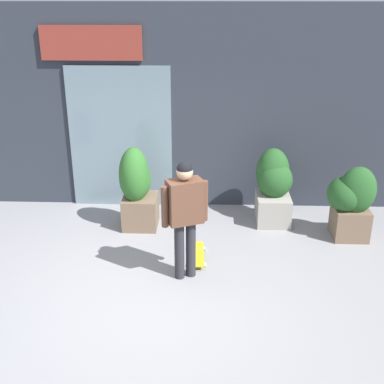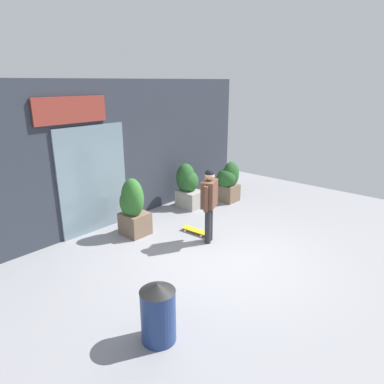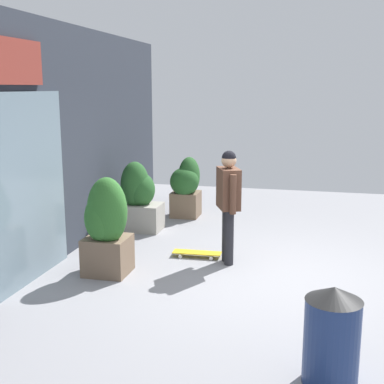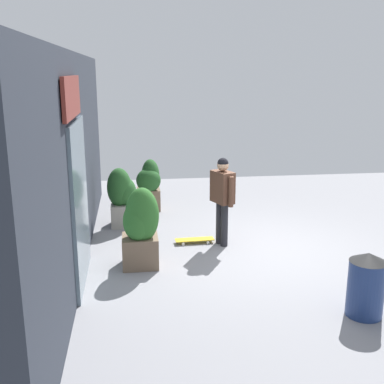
{
  "view_description": "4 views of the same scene",
  "coord_description": "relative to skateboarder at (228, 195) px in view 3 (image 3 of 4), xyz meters",
  "views": [
    {
      "loc": [
        0.73,
        -5.21,
        3.6
      ],
      "look_at": [
        0.51,
        1.12,
        1.0
      ],
      "focal_mm": 46.92,
      "sensor_mm": 36.0,
      "label": 1
    },
    {
      "loc": [
        -4.97,
        -3.63,
        3.34
      ],
      "look_at": [
        0.51,
        1.12,
        1.0
      ],
      "focal_mm": 32.33,
      "sensor_mm": 36.0,
      "label": 2
    },
    {
      "loc": [
        -6.46,
        -0.55,
        2.48
      ],
      "look_at": [
        0.51,
        1.12,
        1.0
      ],
      "focal_mm": 47.61,
      "sensor_mm": 36.0,
      "label": 3
    },
    {
      "loc": [
        -7.61,
        2.18,
        3.1
      ],
      "look_at": [
        0.51,
        1.12,
        1.0
      ],
      "focal_mm": 44.1,
      "sensor_mm": 36.0,
      "label": 4
    }
  ],
  "objects": [
    {
      "name": "ground_plane",
      "position": [
        -0.44,
        -0.58,
        -0.99
      ],
      "size": [
        12.0,
        12.0,
        0.0
      ],
      "primitive_type": "plane",
      "color": "gray"
    },
    {
      "name": "building_facade",
      "position": [
        -0.47,
        2.52,
        0.7
      ],
      "size": [
        8.92,
        0.31,
        3.39
      ],
      "color": "#2D333D",
      "rests_on": "ground_plane"
    },
    {
      "name": "skateboarder",
      "position": [
        0.0,
        0.0,
        0.0
      ],
      "size": [
        0.58,
        0.41,
        1.62
      ],
      "rotation": [
        0.0,
        0.0,
        1.97
      ],
      "color": "#28282D",
      "rests_on": "ground_plane"
    },
    {
      "name": "skateboard",
      "position": [
        0.14,
        0.48,
        -0.93
      ],
      "size": [
        0.27,
        0.73,
        0.08
      ],
      "rotation": [
        0.0,
        0.0,
        1.61
      ],
      "color": "gold",
      "rests_on": "ground_plane"
    },
    {
      "name": "planter_box_left",
      "position": [
        1.35,
        1.8,
        -0.38
      ],
      "size": [
        0.58,
        0.7,
        1.22
      ],
      "color": "gray",
      "rests_on": "ground_plane"
    },
    {
      "name": "planter_box_right",
      "position": [
        -0.84,
        1.49,
        -0.32
      ],
      "size": [
        0.59,
        0.6,
        1.34
      ],
      "color": "brown",
      "rests_on": "ground_plane"
    },
    {
      "name": "planter_box_mid",
      "position": [
        2.44,
        1.22,
        -0.38
      ],
      "size": [
        0.71,
        0.55,
        1.16
      ],
      "color": "brown",
      "rests_on": "ground_plane"
    },
    {
      "name": "trash_bin",
      "position": [
        -2.79,
        -1.35,
        -0.55
      ],
      "size": [
        0.48,
        0.48,
        0.87
      ],
      "color": "navy",
      "rests_on": "ground_plane"
    }
  ]
}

